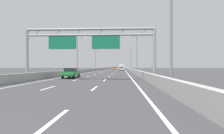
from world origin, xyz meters
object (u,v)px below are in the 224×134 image
at_px(sign_gantry, 88,41).
at_px(silver_car, 121,69).
at_px(green_car, 71,73).
at_px(streetlamp_right_far, 130,58).
at_px(streetlamp_left_far, 96,58).
at_px(orange_car, 115,68).
at_px(box_truck, 122,67).
at_px(streetlamp_right_near, 168,18).
at_px(streetlamp_left_mid, 78,52).
at_px(streetlamp_right_mid, 136,52).
at_px(white_car, 117,68).

xyz_separation_m(sign_gantry, silver_car, (3.85, 59.64, -4.05)).
height_order(sign_gantry, green_car, sign_gantry).
bearing_deg(streetlamp_right_far, streetlamp_left_far, 180.00).
bearing_deg(sign_gantry, orange_car, 89.69).
xyz_separation_m(silver_car, box_truck, (0.00, 13.65, 0.89)).
bearing_deg(streetlamp_right_near, streetlamp_left_mid, 112.98).
bearing_deg(sign_gantry, streetlamp_right_near, -47.36).
height_order(sign_gantry, orange_car, sign_gantry).
distance_m(streetlamp_right_near, green_car, 17.96).
bearing_deg(orange_car, streetlamp_right_mid, -81.42).
bearing_deg(streetlamp_right_mid, streetlamp_right_far, 90.00).
relative_size(sign_gantry, white_car, 3.62).
height_order(streetlamp_left_far, white_car, streetlamp_left_far).
xyz_separation_m(sign_gantry, green_car, (-3.45, 5.06, -4.05)).
relative_size(green_car, box_truck, 0.51).
distance_m(green_car, box_truck, 68.62).
distance_m(orange_car, box_truck, 3.87).
bearing_deg(streetlamp_left_mid, streetlamp_right_far, 67.02).
distance_m(streetlamp_left_far, green_car, 57.38).
bearing_deg(sign_gantry, silver_car, 86.30).
bearing_deg(streetlamp_right_mid, white_car, 94.64).
relative_size(green_car, silver_car, 1.03).
relative_size(streetlamp_left_mid, streetlamp_right_far, 1.00).
xyz_separation_m(sign_gantry, orange_car, (0.41, 74.79, -4.08)).
height_order(streetlamp_left_mid, streetlamp_left_far, same).
relative_size(streetlamp_right_mid, streetlamp_right_far, 1.00).
height_order(streetlamp_right_near, streetlamp_left_far, same).
bearing_deg(streetlamp_left_far, white_car, 82.01).
xyz_separation_m(green_car, white_car, (3.80, 111.60, -0.01)).
distance_m(streetlamp_right_near, silver_car, 68.19).
xyz_separation_m(streetlamp_right_far, orange_car, (-7.22, 12.67, -4.67)).
bearing_deg(box_truck, streetlamp_right_near, -87.35).
distance_m(streetlamp_left_far, box_truck, 16.22).
relative_size(streetlamp_right_far, box_truck, 1.08).
bearing_deg(streetlamp_right_mid, orange_car, 98.58).
height_order(streetlamp_left_far, silver_car, streetlamp_left_far).
bearing_deg(silver_car, streetlamp_left_mid, -108.83).
bearing_deg(white_car, silver_car, -86.49).
xyz_separation_m(sign_gantry, streetlamp_right_near, (7.63, -8.28, 0.60)).
relative_size(streetlamp_right_far, orange_car, 2.23).
height_order(silver_car, box_truck, box_truck).
relative_size(streetlamp_right_near, green_car, 2.13).
bearing_deg(sign_gantry, streetlamp_left_mid, 105.18).
bearing_deg(box_truck, orange_car, 156.43).
relative_size(streetlamp_right_mid, white_car, 2.16).
bearing_deg(box_truck, green_car, -96.11).
xyz_separation_m(streetlamp_right_near, streetlamp_right_far, (0.00, 70.41, 0.00)).
distance_m(green_car, orange_car, 69.84).
distance_m(streetlamp_right_far, orange_car, 15.31).
distance_m(streetlamp_right_near, orange_car, 83.52).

